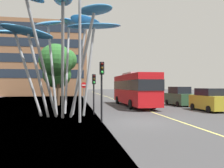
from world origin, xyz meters
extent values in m
cube|color=#424244|center=(0.00, 0.00, -0.05)|extent=(120.00, 240.00, 0.10)
cube|color=#E0D666|center=(2.61, 0.00, 0.00)|extent=(0.16, 144.00, 0.01)
cube|color=red|center=(2.53, 10.79, 1.95)|extent=(2.48, 11.31, 3.19)
cube|color=black|center=(2.53, 10.79, 2.39)|extent=(2.51, 11.42, 1.02)
cube|color=yellow|center=(2.50, 16.38, 3.24)|extent=(1.33, 0.11, 0.36)
cube|color=#B2B2B7|center=(2.53, 10.79, 3.66)|extent=(1.83, 3.96, 0.24)
cylinder|color=black|center=(3.72, 14.30, 0.48)|extent=(0.29, 0.96, 0.96)
cylinder|color=black|center=(1.30, 14.29, 0.48)|extent=(0.29, 0.96, 0.96)
cylinder|color=black|center=(3.76, 7.70, 0.48)|extent=(0.29, 0.96, 0.96)
cylinder|color=black|center=(1.34, 7.68, 0.48)|extent=(0.29, 0.96, 0.96)
cylinder|color=#9EA0A5|center=(-3.05, 3.72, 3.50)|extent=(1.04, 0.31, 7.02)
ellipsoid|color=#4299E0|center=(-2.64, 3.68, 7.00)|extent=(4.32, 1.65, 0.54)
cylinder|color=#9EA0A5|center=(-3.73, 4.76, 3.85)|extent=(1.42, 0.98, 7.73)
ellipsoid|color=#4CA3E5|center=(-3.16, 5.11, 7.70)|extent=(3.38, 2.94, 1.05)
cylinder|color=#9EA0A5|center=(-4.77, 6.37, 4.13)|extent=(0.50, 2.48, 8.32)
ellipsoid|color=#2D7FD1|center=(-4.63, 7.51, 8.26)|extent=(2.09, 3.95, 0.98)
cylinder|color=#9EA0A5|center=(-5.96, 5.20, 3.81)|extent=(1.09, 1.43, 7.65)
ellipsoid|color=#4CA3E5|center=(-6.37, 5.78, 7.62)|extent=(3.36, 4.09, 1.12)
cylinder|color=#9EA0A5|center=(-7.70, 4.37, 3.24)|extent=(2.26, 0.56, 6.54)
ellipsoid|color=#4CA3E5|center=(-8.73, 4.53, 6.48)|extent=(3.85, 1.97, 0.62)
cylinder|color=#9EA0A5|center=(-6.78, 3.31, 3.11)|extent=(1.63, 0.76, 6.26)
ellipsoid|color=#4299E0|center=(-7.47, 3.06, 6.22)|extent=(3.94, 2.50, 1.14)
cylinder|color=#9EA0A5|center=(-6.38, 2.13, 4.09)|extent=(2.02, 2.68, 8.24)
cylinder|color=#9EA0A5|center=(-4.94, 1.47, 3.81)|extent=(0.34, 2.88, 7.70)
cylinder|color=#9EA0A5|center=(-3.64, 2.02, 3.68)|extent=(1.85, 2.40, 7.42)
ellipsoid|color=#4299E0|center=(-2.86, 0.96, 7.35)|extent=(2.87, 3.22, 0.91)
cylinder|color=black|center=(-2.46, 0.43, 1.92)|extent=(0.12, 0.12, 3.85)
cube|color=black|center=(-2.46, 0.29, 3.45)|extent=(0.28, 0.24, 0.80)
sphere|color=#390706|center=(-2.46, 0.16, 3.71)|extent=(0.18, 0.18, 0.18)
sphere|color=#3A2707|center=(-2.46, 0.16, 3.45)|extent=(0.18, 0.18, 0.18)
sphere|color=green|center=(-2.46, 0.16, 3.19)|extent=(0.18, 0.18, 0.18)
cylinder|color=black|center=(-2.61, 4.30, 1.63)|extent=(0.12, 0.12, 3.25)
cube|color=black|center=(-2.61, 4.16, 2.85)|extent=(0.28, 0.24, 0.80)
sphere|color=#390706|center=(-2.61, 4.03, 3.11)|extent=(0.18, 0.18, 0.18)
sphere|color=#3A2707|center=(-2.61, 4.03, 2.85)|extent=(0.18, 0.18, 0.18)
sphere|color=green|center=(-2.61, 4.03, 2.59)|extent=(0.18, 0.18, 0.18)
cube|color=gold|center=(8.11, 5.07, 0.80)|extent=(1.74, 4.19, 1.25)
cube|color=black|center=(8.11, 5.07, 1.76)|extent=(1.61, 2.30, 0.66)
cylinder|color=black|center=(8.98, 6.37, 0.30)|extent=(0.20, 0.60, 0.60)
cylinder|color=black|center=(7.23, 6.37, 0.30)|extent=(0.20, 0.60, 0.60)
cylinder|color=black|center=(7.23, 3.77, 0.30)|extent=(0.20, 0.60, 0.60)
cube|color=#2D5138|center=(8.04, 10.80, 0.80)|extent=(1.82, 4.60, 1.23)
cube|color=black|center=(8.04, 10.80, 1.81)|extent=(1.68, 2.53, 0.79)
cylinder|color=black|center=(8.95, 12.22, 0.30)|extent=(0.20, 0.60, 0.60)
cylinder|color=black|center=(7.13, 12.22, 0.30)|extent=(0.20, 0.60, 0.60)
cylinder|color=black|center=(8.95, 9.37, 0.30)|extent=(0.20, 0.60, 0.60)
cylinder|color=black|center=(7.13, 9.37, 0.30)|extent=(0.20, 0.60, 0.60)
cylinder|color=gray|center=(-3.83, 0.66, 4.42)|extent=(0.18, 0.18, 8.84)
cylinder|color=brown|center=(-6.02, 13.61, 1.33)|extent=(0.38, 0.38, 2.66)
sphere|color=#2D6B2D|center=(-5.14, 14.51, 5.51)|extent=(2.69, 2.69, 2.69)
sphere|color=#2D6B2D|center=(-6.22, 14.67, 3.75)|extent=(3.48, 3.48, 3.48)
sphere|color=#2D6B2D|center=(-5.48, 14.02, 5.47)|extent=(2.60, 2.60, 2.60)
sphere|color=#2D6B2D|center=(-6.30, 13.58, 5.33)|extent=(3.97, 3.97, 3.97)
cylinder|color=gray|center=(-3.17, 9.45, 1.34)|extent=(0.08, 0.08, 2.69)
cylinder|color=red|center=(-3.17, 9.42, 2.39)|extent=(0.60, 0.03, 0.60)
cube|color=white|center=(-3.17, 9.39, 2.39)|extent=(0.40, 0.04, 0.11)
cube|color=#8E6042|center=(-11.98, 43.01, 8.43)|extent=(21.41, 12.95, 16.85)
cube|color=#1E2838|center=(-11.98, 36.52, 4.89)|extent=(20.12, 0.08, 1.89)
cube|color=#1E2838|center=(-11.98, 36.52, 8.26)|extent=(20.12, 0.08, 1.89)
cube|color=#1E2838|center=(-11.98, 36.52, 11.63)|extent=(20.12, 0.08, 1.89)
cube|color=#1E2838|center=(-11.98, 36.52, 15.00)|extent=(20.12, 0.08, 1.89)
camera|label=1|loc=(-4.24, -13.82, 2.36)|focal=36.01mm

